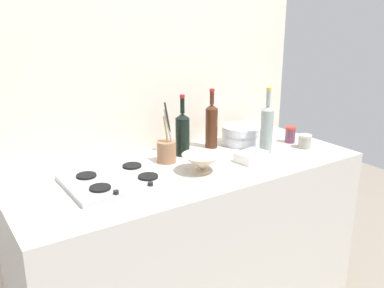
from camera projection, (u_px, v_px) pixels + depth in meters
name	position (u px, v px, depth m)	size (l,w,h in m)	color
counter_block	(192.00, 245.00, 2.27)	(1.80, 0.70, 0.90)	beige
backsplash_panel	(155.00, 116.00, 2.38)	(1.90, 0.06, 2.17)	beige
stovetop_hob	(117.00, 179.00, 1.94)	(0.46, 0.37, 0.04)	#B2B2B7
plate_stack	(242.00, 135.00, 2.49)	(0.24, 0.24, 0.11)	white
wine_bottle_leftmost	(212.00, 125.00, 2.40)	(0.07, 0.07, 0.34)	#472314
wine_bottle_mid_left	(267.00, 128.00, 2.31)	(0.07, 0.07, 0.36)	gray
wine_bottle_mid_right	(183.00, 133.00, 2.27)	(0.08, 0.08, 0.33)	black
mixing_bowl	(203.00, 162.00, 2.06)	(0.20, 0.20, 0.09)	beige
butter_dish	(251.00, 157.00, 2.21)	(0.16, 0.11, 0.05)	white
utensil_crock	(167.00, 150.00, 2.18)	(0.10, 0.10, 0.32)	#996B4C
condiment_jar_front	(305.00, 141.00, 2.42)	(0.08, 0.08, 0.08)	#9E998C
condiment_jar_rear	(250.00, 130.00, 2.64)	(0.07, 0.07, 0.08)	#C64C2D
condiment_jar_spare	(290.00, 135.00, 2.51)	(0.06, 0.06, 0.10)	#66384C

